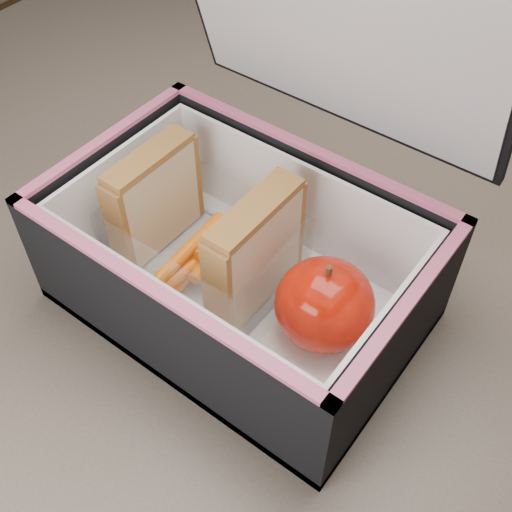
% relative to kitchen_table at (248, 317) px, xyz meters
% --- Properties ---
extents(kitchen_table, '(1.20, 0.80, 0.75)m').
position_rel_kitchen_table_xyz_m(kitchen_table, '(0.00, 0.00, 0.00)').
color(kitchen_table, brown).
rests_on(kitchen_table, ground).
extents(lunch_bag, '(0.31, 0.27, 0.31)m').
position_rel_kitchen_table_xyz_m(lunch_bag, '(0.03, -0.04, 0.16)').
color(lunch_bag, black).
rests_on(lunch_bag, kitchen_table).
extents(plastic_tub, '(0.16, 0.11, 0.07)m').
position_rel_kitchen_table_xyz_m(plastic_tub, '(-0.02, -0.04, 0.14)').
color(plastic_tub, white).
rests_on(plastic_tub, lunch_bag).
extents(sandwich_left, '(0.03, 0.09, 0.10)m').
position_rel_kitchen_table_xyz_m(sandwich_left, '(-0.08, -0.04, 0.16)').
color(sandwich_left, beige).
rests_on(sandwich_left, plastic_tub).
extents(sandwich_right, '(0.03, 0.10, 0.11)m').
position_rel_kitchen_table_xyz_m(sandwich_right, '(0.04, -0.04, 0.16)').
color(sandwich_right, beige).
rests_on(sandwich_right, plastic_tub).
extents(carrot_sticks, '(0.04, 0.15, 0.03)m').
position_rel_kitchen_table_xyz_m(carrot_sticks, '(-0.02, -0.03, 0.12)').
color(carrot_sticks, '#DF5100').
rests_on(carrot_sticks, plastic_tub).
extents(paper_napkin, '(0.08, 0.08, 0.01)m').
position_rel_kitchen_table_xyz_m(paper_napkin, '(0.11, -0.04, 0.11)').
color(paper_napkin, white).
rests_on(paper_napkin, lunch_bag).
extents(red_apple, '(0.11, 0.11, 0.09)m').
position_rel_kitchen_table_xyz_m(red_apple, '(0.11, -0.04, 0.15)').
color(red_apple, '#900F04').
rests_on(red_apple, paper_napkin).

